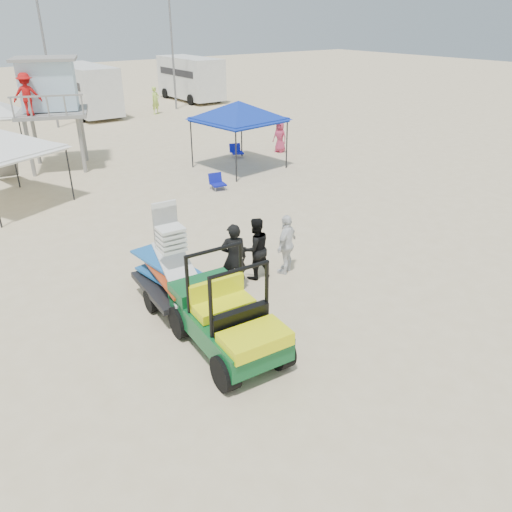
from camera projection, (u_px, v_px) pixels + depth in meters
ground at (327, 377)px, 9.67m from camera, size 140.00×140.00×0.00m
utility_cart at (228, 311)px, 9.99m from camera, size 1.60×2.88×2.12m
surf_trailer at (173, 270)px, 11.72m from camera, size 1.60×2.71×2.27m
man_left at (234, 258)px, 12.32m from camera, size 0.79×0.68×1.82m
man_mid at (255, 249)px, 12.98m from camera, size 0.88×0.72×1.69m
man_right at (287, 244)px, 13.26m from camera, size 1.05×0.78×1.66m
lifeguard_tower at (46, 89)px, 21.32m from camera, size 3.70×3.70×4.59m
canopy_blue at (238, 104)px, 21.57m from camera, size 3.55×3.55×3.36m
beach_chair_b at (217, 182)px, 19.88m from camera, size 0.62×0.67×0.64m
beach_chair_c at (236, 150)px, 24.38m from camera, size 0.69×0.75×0.64m
rv_mid_right at (85, 88)px, 33.78m from camera, size 2.64×7.00×3.25m
rv_far_right at (190, 77)px, 39.66m from camera, size 2.64×6.60×3.25m
light_pole_left at (47, 58)px, 29.05m from camera, size 0.14×0.14×8.00m
light_pole_right at (172, 50)px, 34.93m from camera, size 0.14×0.14×8.00m
distant_beachgoers at (112, 125)px, 27.40m from camera, size 13.98×14.13×1.83m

